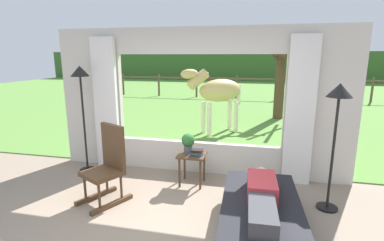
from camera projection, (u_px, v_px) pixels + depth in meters
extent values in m
cube|color=beige|center=(94.00, 99.00, 5.53)|extent=(1.15, 0.12, 2.55)
cube|color=beige|center=(321.00, 107.00, 4.66)|extent=(1.15, 0.12, 2.55)
cube|color=beige|center=(198.00, 157.00, 5.32)|extent=(2.90, 0.12, 0.55)
cube|color=beige|center=(198.00, 40.00, 4.87)|extent=(2.90, 0.12, 0.45)
cube|color=silver|center=(106.00, 104.00, 5.34)|extent=(0.44, 0.10, 2.40)
cube|color=silver|center=(300.00, 112.00, 4.62)|extent=(0.44, 0.10, 2.40)
cube|color=#568438|center=(238.00, 95.00, 15.75)|extent=(36.00, 21.68, 0.02)
cube|color=#3A602B|center=(247.00, 66.00, 24.86)|extent=(36.00, 2.00, 2.40)
cube|color=black|center=(260.00, 224.00, 3.46)|extent=(0.88, 1.59, 0.24)
cube|color=black|center=(261.00, 208.00, 3.42)|extent=(0.96, 1.73, 0.18)
cube|color=#B23338|center=(262.00, 187.00, 3.51)|extent=(0.36, 0.61, 0.22)
cube|color=#333338|center=(262.00, 214.00, 2.95)|extent=(0.30, 0.69, 0.18)
sphere|color=tan|center=(261.00, 174.00, 3.89)|extent=(0.20, 0.20, 0.20)
cube|color=#4C331E|center=(102.00, 173.00, 4.14)|extent=(0.65, 0.65, 0.06)
cube|color=#4C331E|center=(113.00, 147.00, 4.22)|extent=(0.45, 0.27, 0.68)
cube|color=#4C331E|center=(96.00, 196.00, 4.35)|extent=(0.37, 0.63, 0.06)
cube|color=#4C331E|center=(112.00, 204.00, 4.10)|extent=(0.37, 0.63, 0.06)
cylinder|color=#4C331E|center=(85.00, 187.00, 4.16)|extent=(0.04, 0.04, 0.38)
cylinder|color=#4C331E|center=(99.00, 195.00, 3.93)|extent=(0.04, 0.04, 0.38)
cylinder|color=#4C331E|center=(107.00, 179.00, 4.43)|extent=(0.04, 0.04, 0.38)
cylinder|color=#4C331E|center=(121.00, 186.00, 4.20)|extent=(0.04, 0.04, 0.38)
cube|color=#4C331E|center=(192.00, 155.00, 4.72)|extent=(0.44, 0.44, 0.03)
cylinder|color=#4C331E|center=(179.00, 173.00, 4.65)|extent=(0.04, 0.04, 0.49)
cylinder|color=#4C331E|center=(200.00, 175.00, 4.58)|extent=(0.04, 0.04, 0.49)
cylinder|color=#4C331E|center=(185.00, 165.00, 4.98)|extent=(0.04, 0.04, 0.49)
cylinder|color=#4C331E|center=(204.00, 167.00, 4.90)|extent=(0.04, 0.04, 0.49)
cylinder|color=#4C5156|center=(188.00, 149.00, 4.78)|extent=(0.14, 0.14, 0.12)
sphere|color=#2D6B2D|center=(188.00, 140.00, 4.75)|extent=(0.22, 0.22, 0.22)
cube|color=#23478C|center=(197.00, 155.00, 4.65)|extent=(0.21, 0.14, 0.03)
cube|color=#337247|center=(197.00, 153.00, 4.63)|extent=(0.15, 0.12, 0.02)
cube|color=#B22D28|center=(198.00, 152.00, 4.63)|extent=(0.18, 0.15, 0.02)
cube|color=black|center=(197.00, 151.00, 4.61)|extent=(0.18, 0.14, 0.03)
cylinder|color=black|center=(88.00, 170.00, 5.38)|extent=(0.28, 0.28, 0.03)
cylinder|color=black|center=(84.00, 125.00, 5.20)|extent=(0.04, 0.04, 1.73)
cone|color=black|center=(80.00, 71.00, 4.99)|extent=(0.32, 0.32, 0.18)
cylinder|color=black|center=(327.00, 207.00, 4.05)|extent=(0.28, 0.28, 0.03)
cylinder|color=black|center=(333.00, 155.00, 3.88)|extent=(0.04, 0.04, 1.56)
cone|color=black|center=(340.00, 90.00, 3.69)|extent=(0.32, 0.32, 0.18)
ellipsoid|color=tan|center=(220.00, 90.00, 7.75)|extent=(1.31, 1.22, 0.60)
cylinder|color=tan|center=(198.00, 80.00, 7.39)|extent=(0.63, 0.58, 0.53)
ellipsoid|color=tan|center=(189.00, 74.00, 7.25)|extent=(0.50, 0.46, 0.24)
cube|color=beige|center=(201.00, 78.00, 7.42)|extent=(0.38, 0.33, 0.32)
cylinder|color=beige|center=(239.00, 95.00, 8.05)|extent=(0.14, 0.14, 0.55)
cylinder|color=beige|center=(209.00, 120.00, 7.59)|extent=(0.11, 0.11, 0.85)
cylinder|color=beige|center=(204.00, 117.00, 7.87)|extent=(0.11, 0.11, 0.85)
cylinder|color=beige|center=(236.00, 117.00, 7.96)|extent=(0.11, 0.11, 0.85)
cylinder|color=beige|center=(229.00, 115.00, 8.24)|extent=(0.11, 0.11, 0.85)
cylinder|color=#4C3823|center=(280.00, 79.00, 9.50)|extent=(0.32, 0.32, 2.59)
cylinder|color=#47331E|center=(273.00, 54.00, 9.25)|extent=(0.44, 0.78, 0.57)
cylinder|color=#47331E|center=(278.00, 51.00, 8.99)|extent=(0.89, 0.43, 0.79)
cylinder|color=#47331E|center=(292.00, 62.00, 9.01)|extent=(0.68, 0.61, 1.04)
cylinder|color=#47331E|center=(299.00, 57.00, 9.20)|extent=(0.17, 1.28, 0.92)
cylinder|color=brown|center=(90.00, 84.00, 15.97)|extent=(0.10, 0.10, 1.10)
cylinder|color=brown|center=(123.00, 84.00, 15.54)|extent=(0.10, 0.10, 1.10)
cylinder|color=brown|center=(159.00, 85.00, 15.11)|extent=(0.10, 0.10, 1.10)
cylinder|color=brown|center=(197.00, 86.00, 14.68)|extent=(0.10, 0.10, 1.10)
cylinder|color=brown|center=(236.00, 87.00, 14.25)|extent=(0.10, 0.10, 1.10)
cylinder|color=brown|center=(279.00, 88.00, 13.82)|extent=(0.10, 0.10, 1.10)
cylinder|color=brown|center=(324.00, 89.00, 13.39)|extent=(0.10, 0.10, 1.10)
cylinder|color=brown|center=(372.00, 90.00, 12.97)|extent=(0.10, 0.10, 1.10)
cube|color=brown|center=(237.00, 79.00, 14.17)|extent=(16.00, 0.06, 0.08)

